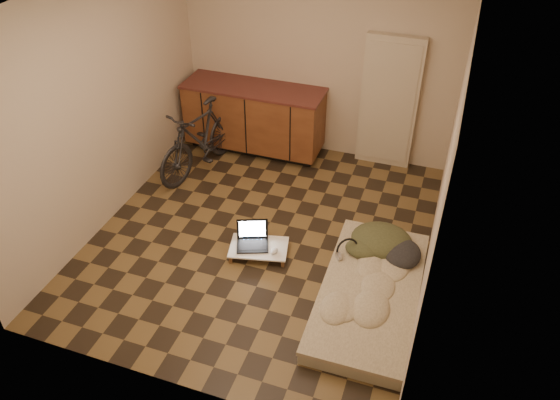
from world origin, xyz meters
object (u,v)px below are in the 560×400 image
(lap_desk, at_px, (259,248))
(futon, at_px, (370,293))
(laptop, at_px, (252,239))
(bicycle, at_px, (200,135))

(lap_desk, bearing_deg, futon, -24.74)
(futon, xyz_separation_m, laptop, (-1.31, 0.29, 0.07))
(futon, height_order, lap_desk, futon)
(bicycle, relative_size, futon, 0.82)
(laptop, bearing_deg, futon, -33.86)
(laptop, bearing_deg, bicycle, 112.00)
(bicycle, relative_size, laptop, 3.75)
(bicycle, xyz_separation_m, laptop, (1.19, -1.26, -0.35))
(lap_desk, distance_m, laptop, 0.11)
(futon, xyz_separation_m, lap_desk, (-1.23, 0.26, 0.01))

